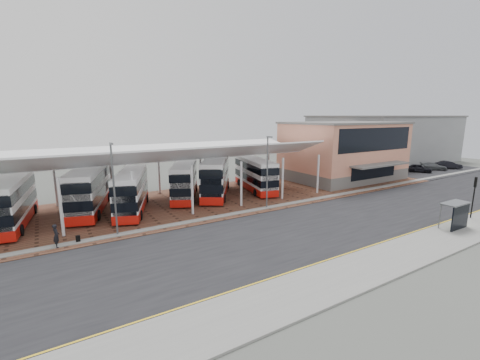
{
  "coord_description": "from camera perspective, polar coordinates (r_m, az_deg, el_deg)",
  "views": [
    {
      "loc": [
        -18.74,
        -21.71,
        10.22
      ],
      "look_at": [
        -1.24,
        6.75,
        3.51
      ],
      "focal_mm": 24.0,
      "sensor_mm": 36.0,
      "label": 1
    }
  ],
  "objects": [
    {
      "name": "terminal",
      "position": [
        55.16,
        17.9,
        5.03
      ],
      "size": [
        18.4,
        14.4,
        9.25
      ],
      "color": "#615F5C",
      "rests_on": "ground"
    },
    {
      "name": "sidewalk",
      "position": [
        24.82,
        22.7,
        -13.71
      ],
      "size": [
        120.0,
        4.0,
        0.14
      ],
      "primitive_type": "cube",
      "color": "gray",
      "rests_on": "ground"
    },
    {
      "name": "bus_5",
      "position": [
        44.3,
        2.68,
        0.96
      ],
      "size": [
        4.85,
        10.87,
        4.36
      ],
      "rotation": [
        0.0,
        0.0,
        -0.24
      ],
      "color": "white",
      "rests_on": "forecourt"
    },
    {
      "name": "lamp_east",
      "position": [
        35.32,
        4.89,
        1.77
      ],
      "size": [
        0.16,
        0.9,
        8.07
      ],
      "color": "#595C60",
      "rests_on": "ground"
    },
    {
      "name": "road",
      "position": [
        29.74,
        10.02,
        -8.9
      ],
      "size": [
        120.0,
        14.0,
        0.02
      ],
      "primitive_type": "cube",
      "color": "black",
      "rests_on": "ground"
    },
    {
      "name": "warehouse",
      "position": [
        81.05,
        24.14,
        6.79
      ],
      "size": [
        30.5,
        20.5,
        10.25
      ],
      "color": "gray",
      "rests_on": "ground"
    },
    {
      "name": "ground",
      "position": [
        30.45,
        8.77,
        -8.39
      ],
      "size": [
        140.0,
        140.0,
        0.0
      ],
      "primitive_type": "plane",
      "color": "#4D504A"
    },
    {
      "name": "suitcase",
      "position": [
        29.69,
        -26.85,
        -9.34
      ],
      "size": [
        0.34,
        0.24,
        0.57
      ],
      "primitive_type": "cube",
      "color": "black",
      "rests_on": "forecourt"
    },
    {
      "name": "carpark_car_b",
      "position": [
        71.42,
        31.16,
        2.09
      ],
      "size": [
        4.22,
        4.76,
        1.32
      ],
      "primitive_type": "imported",
      "rotation": [
        0.0,
        0.0,
        0.64
      ],
      "color": "#52565B",
      "rests_on": "carpark_surface"
    },
    {
      "name": "bus_1",
      "position": [
        38.04,
        -25.21,
        -1.57
      ],
      "size": [
        5.92,
        11.78,
        4.75
      ],
      "rotation": [
        0.0,
        0.0,
        -0.3
      ],
      "color": "white",
      "rests_on": "forecourt"
    },
    {
      "name": "bus_0",
      "position": [
        36.76,
        -35.63,
        -3.26
      ],
      "size": [
        3.96,
        11.15,
        4.5
      ],
      "rotation": [
        0.0,
        0.0,
        -0.14
      ],
      "color": "white",
      "rests_on": "forecourt"
    },
    {
      "name": "bus_2",
      "position": [
        36.34,
        -18.7,
        -1.99
      ],
      "size": [
        5.94,
        10.66,
        4.32
      ],
      "rotation": [
        0.0,
        0.0,
        -0.36
      ],
      "color": "white",
      "rests_on": "forecourt"
    },
    {
      "name": "canopy",
      "position": [
        38.12,
        -11.87,
        4.46
      ],
      "size": [
        37.0,
        11.63,
        7.07
      ],
      "color": "silver",
      "rests_on": "ground"
    },
    {
      "name": "carpark_car_c",
      "position": [
        74.7,
        33.11,
        2.28
      ],
      "size": [
        4.45,
        4.09,
        1.48
      ],
      "primitive_type": "imported",
      "rotation": [
        0.0,
        0.0,
        0.87
      ],
      "color": "black",
      "rests_on": "carpark_surface"
    },
    {
      "name": "bus_4",
      "position": [
        41.55,
        -4.32,
        0.55
      ],
      "size": [
        8.56,
        11.28,
        4.81
      ],
      "rotation": [
        0.0,
        0.0,
        -0.57
      ],
      "color": "white",
      "rests_on": "forecourt"
    },
    {
      "name": "yellow_line_far",
      "position": [
        26.09,
        18.53,
        -12.26
      ],
      "size": [
        120.0,
        0.12,
        0.01
      ],
      "primitive_type": "cube",
      "color": "yellow",
      "rests_on": "road"
    },
    {
      "name": "north_kerb",
      "position": [
        35.12,
        2.2,
        -5.44
      ],
      "size": [
        120.0,
        0.8,
        0.14
      ],
      "primitive_type": "cube",
      "color": "gray",
      "rests_on": "ground"
    },
    {
      "name": "carpark_surface",
      "position": [
        71.03,
        31.25,
        1.46
      ],
      "size": [
        22.0,
        10.0,
        0.08
      ],
      "primitive_type": "cube",
      "color": "black",
      "rests_on": "ground"
    },
    {
      "name": "forecourt",
      "position": [
        41.7,
        -0.71,
        -2.78
      ],
      "size": [
        72.0,
        16.0,
        0.06
      ],
      "primitive_type": "cube",
      "color": "brown",
      "rests_on": "ground"
    },
    {
      "name": "pedestrian",
      "position": [
        29.21,
        -29.87,
        -8.59
      ],
      "size": [
        0.49,
        0.71,
        1.9
      ],
      "primitive_type": "imported",
      "rotation": [
        0.0,
        0.0,
        1.62
      ],
      "color": "black",
      "rests_on": "forecourt"
    },
    {
      "name": "lamp_west",
      "position": [
        28.98,
        -21.5,
        -1.1
      ],
      "size": [
        0.16,
        0.9,
        8.07
      ],
      "color": "#595C60",
      "rests_on": "ground"
    },
    {
      "name": "bus_3",
      "position": [
        40.77,
        -9.8,
        -0.1
      ],
      "size": [
        6.99,
        10.58,
        4.38
      ],
      "rotation": [
        0.0,
        0.0,
        -0.47
      ],
      "color": "white",
      "rests_on": "forecourt"
    },
    {
      "name": "bus_shelter",
      "position": [
        35.3,
        34.33,
        -4.77
      ],
      "size": [
        2.99,
        1.4,
        2.37
      ],
      "rotation": [
        0.0,
        0.0,
        -0.01
      ],
      "color": "black",
      "rests_on": "sidewalk"
    },
    {
      "name": "traffic_signal_west",
      "position": [
        39.26,
        36.23,
        -1.56
      ],
      "size": [
        0.32,
        0.27,
        4.19
      ],
      "rotation": [
        0.0,
        0.0,
        0.2
      ],
      "color": "black",
      "rests_on": "sidewalk"
    },
    {
      "name": "yellow_line_near",
      "position": [
        25.91,
        19.05,
        -12.46
      ],
      "size": [
        120.0,
        0.12,
        0.01
      ],
      "primitive_type": "cube",
      "color": "yellow",
      "rests_on": "road"
    },
    {
      "name": "carpark_car_a",
      "position": [
        67.14,
        29.18,
        1.86
      ],
      "size": [
        3.7,
        4.6,
        1.47
      ],
      "primitive_type": "imported",
      "rotation": [
        0.0,
        0.0,
        0.54
      ],
      "color": "black",
      "rests_on": "carpark_surface"
    }
  ]
}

